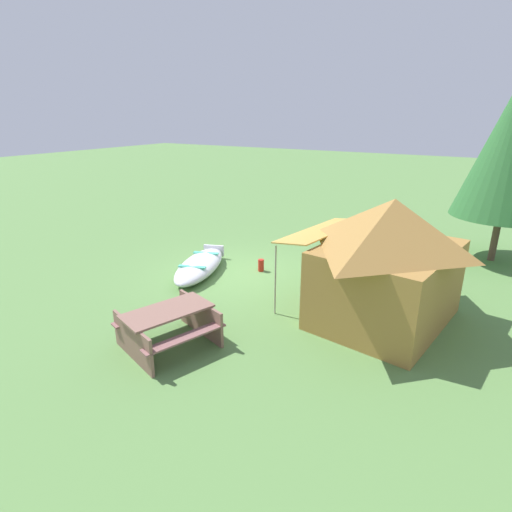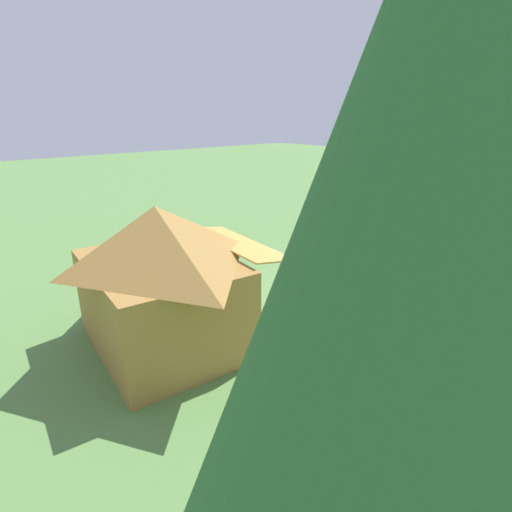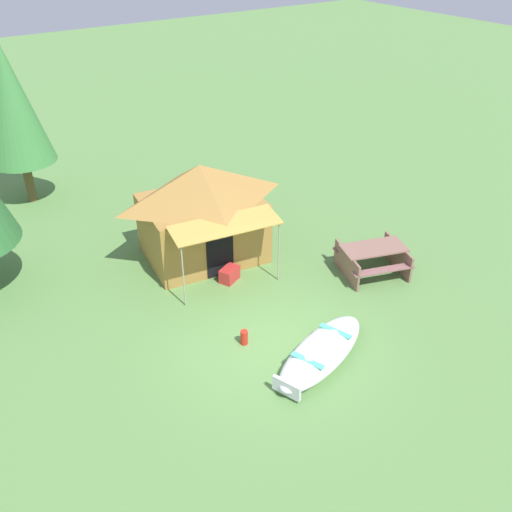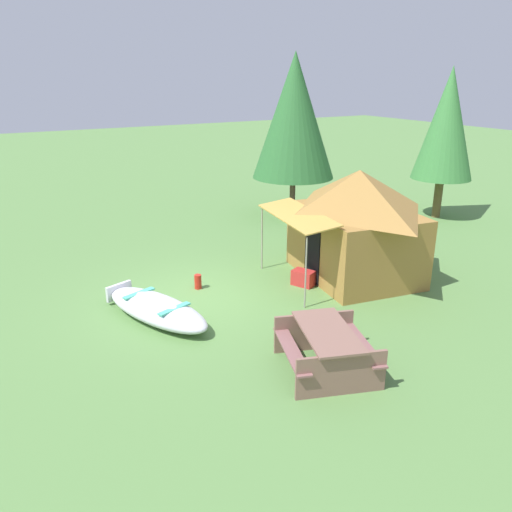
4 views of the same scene
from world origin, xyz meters
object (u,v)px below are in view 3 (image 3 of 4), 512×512
at_px(cooler_box, 229,274).
at_px(fuel_can, 244,337).
at_px(picnic_table, 373,257).
at_px(canvas_cabin_tent, 202,210).
at_px(beached_rowboat, 321,352).
at_px(pine_tree_back_left, 11,104).

distance_m(cooler_box, fuel_can, 2.62).
bearing_deg(picnic_table, canvas_cabin_tent, 134.40).
relative_size(cooler_box, fuel_can, 1.51).
distance_m(beached_rowboat, picnic_table, 3.96).
height_order(picnic_table, pine_tree_back_left, pine_tree_back_left).
bearing_deg(fuel_can, cooler_box, 64.91).
bearing_deg(beached_rowboat, picnic_table, 29.37).
distance_m(picnic_table, pine_tree_back_left, 11.98).
relative_size(canvas_cabin_tent, pine_tree_back_left, 0.74).
height_order(picnic_table, fuel_can, picnic_table).
bearing_deg(beached_rowboat, pine_tree_back_left, 103.70).
bearing_deg(picnic_table, fuel_can, -173.68).
relative_size(beached_rowboat, pine_tree_back_left, 0.60).
distance_m(fuel_can, pine_tree_back_left, 10.91).
height_order(picnic_table, cooler_box, picnic_table).
bearing_deg(beached_rowboat, fuel_can, 126.63).
bearing_deg(canvas_cabin_tent, picnic_table, -45.60).
bearing_deg(beached_rowboat, cooler_box, 89.41).
height_order(cooler_box, pine_tree_back_left, pine_tree_back_left).
height_order(canvas_cabin_tent, fuel_can, canvas_cabin_tent).
relative_size(picnic_table, pine_tree_back_left, 0.40).
bearing_deg(beached_rowboat, canvas_cabin_tent, 88.50).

